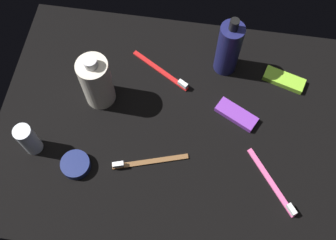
{
  "coord_description": "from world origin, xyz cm",
  "views": [
    {
      "loc": [
        -5.88,
        39.26,
        89.33
      ],
      "look_at": [
        0.0,
        0.0,
        3.0
      ],
      "focal_mm": 42.62,
      "sensor_mm": 36.0,
      "label": 1
    }
  ],
  "objects_px": {
    "toothbrush_pink": "(274,185)",
    "toothbrush_brown": "(146,162)",
    "lotion_bottle": "(229,48)",
    "snack_bar_purple": "(236,114)",
    "bodywash_bottle": "(96,82)",
    "snack_bar_lime": "(284,80)",
    "toothbrush_red": "(164,72)",
    "cream_tin_left": "(76,165)",
    "deodorant_stick": "(28,139)"
  },
  "relations": [
    {
      "from": "bodywash_bottle",
      "to": "snack_bar_lime",
      "type": "relative_size",
      "value": 1.62
    },
    {
      "from": "toothbrush_pink",
      "to": "snack_bar_purple",
      "type": "bearing_deg",
      "value": -59.31
    },
    {
      "from": "bodywash_bottle",
      "to": "cream_tin_left",
      "type": "distance_m",
      "value": 0.2
    },
    {
      "from": "bodywash_bottle",
      "to": "toothbrush_red",
      "type": "bearing_deg",
      "value": -147.83
    },
    {
      "from": "deodorant_stick",
      "to": "toothbrush_brown",
      "type": "distance_m",
      "value": 0.27
    },
    {
      "from": "toothbrush_red",
      "to": "cream_tin_left",
      "type": "relative_size",
      "value": 2.36
    },
    {
      "from": "toothbrush_pink",
      "to": "toothbrush_brown",
      "type": "relative_size",
      "value": 0.86
    },
    {
      "from": "toothbrush_brown",
      "to": "snack_bar_purple",
      "type": "distance_m",
      "value": 0.25
    },
    {
      "from": "toothbrush_red",
      "to": "toothbrush_brown",
      "type": "bearing_deg",
      "value": 89.01
    },
    {
      "from": "toothbrush_pink",
      "to": "lotion_bottle",
      "type": "bearing_deg",
      "value": -65.36
    },
    {
      "from": "snack_bar_purple",
      "to": "snack_bar_lime",
      "type": "height_order",
      "value": "same"
    },
    {
      "from": "snack_bar_purple",
      "to": "toothbrush_brown",
      "type": "bearing_deg",
      "value": 64.83
    },
    {
      "from": "toothbrush_pink",
      "to": "snack_bar_lime",
      "type": "distance_m",
      "value": 0.28
    },
    {
      "from": "snack_bar_lime",
      "to": "deodorant_stick",
      "type": "bearing_deg",
      "value": 41.86
    },
    {
      "from": "deodorant_stick",
      "to": "toothbrush_red",
      "type": "bearing_deg",
      "value": -137.68
    },
    {
      "from": "toothbrush_red",
      "to": "snack_bar_purple",
      "type": "xyz_separation_m",
      "value": [
        -0.2,
        0.09,
        0.0
      ]
    },
    {
      "from": "lotion_bottle",
      "to": "toothbrush_red",
      "type": "distance_m",
      "value": 0.18
    },
    {
      "from": "bodywash_bottle",
      "to": "snack_bar_purple",
      "type": "relative_size",
      "value": 1.62
    },
    {
      "from": "cream_tin_left",
      "to": "toothbrush_red",
      "type": "bearing_deg",
      "value": -120.13
    },
    {
      "from": "lotion_bottle",
      "to": "bodywash_bottle",
      "type": "bearing_deg",
      "value": 24.42
    },
    {
      "from": "toothbrush_red",
      "to": "snack_bar_purple",
      "type": "bearing_deg",
      "value": 154.25
    },
    {
      "from": "toothbrush_brown",
      "to": "snack_bar_lime",
      "type": "height_order",
      "value": "toothbrush_brown"
    },
    {
      "from": "toothbrush_red",
      "to": "deodorant_stick",
      "type": "bearing_deg",
      "value": 42.32
    },
    {
      "from": "snack_bar_purple",
      "to": "toothbrush_red",
      "type": "bearing_deg",
      "value": 1.7
    },
    {
      "from": "snack_bar_purple",
      "to": "toothbrush_pink",
      "type": "bearing_deg",
      "value": 148.13
    },
    {
      "from": "toothbrush_brown",
      "to": "toothbrush_red",
      "type": "relative_size",
      "value": 1.09
    },
    {
      "from": "bodywash_bottle",
      "to": "toothbrush_red",
      "type": "relative_size",
      "value": 1.05
    },
    {
      "from": "bodywash_bottle",
      "to": "snack_bar_purple",
      "type": "bearing_deg",
      "value": 179.5
    },
    {
      "from": "deodorant_stick",
      "to": "cream_tin_left",
      "type": "distance_m",
      "value": 0.12
    },
    {
      "from": "lotion_bottle",
      "to": "snack_bar_purple",
      "type": "relative_size",
      "value": 1.79
    },
    {
      "from": "cream_tin_left",
      "to": "lotion_bottle",
      "type": "bearing_deg",
      "value": -134.31
    },
    {
      "from": "toothbrush_brown",
      "to": "toothbrush_red",
      "type": "distance_m",
      "value": 0.25
    },
    {
      "from": "lotion_bottle",
      "to": "deodorant_stick",
      "type": "height_order",
      "value": "lotion_bottle"
    },
    {
      "from": "deodorant_stick",
      "to": "snack_bar_lime",
      "type": "xyz_separation_m",
      "value": [
        -0.58,
        -0.27,
        -0.04
      ]
    },
    {
      "from": "lotion_bottle",
      "to": "snack_bar_purple",
      "type": "distance_m",
      "value": 0.16
    },
    {
      "from": "toothbrush_brown",
      "to": "cream_tin_left",
      "type": "distance_m",
      "value": 0.16
    },
    {
      "from": "toothbrush_pink",
      "to": "toothbrush_brown",
      "type": "distance_m",
      "value": 0.3
    },
    {
      "from": "lotion_bottle",
      "to": "snack_bar_lime",
      "type": "relative_size",
      "value": 1.79
    },
    {
      "from": "bodywash_bottle",
      "to": "toothbrush_pink",
      "type": "bearing_deg",
      "value": 159.02
    },
    {
      "from": "toothbrush_pink",
      "to": "snack_bar_purple",
      "type": "height_order",
      "value": "toothbrush_pink"
    },
    {
      "from": "toothbrush_pink",
      "to": "cream_tin_left",
      "type": "xyz_separation_m",
      "value": [
        0.46,
        0.02,
        0.0
      ]
    },
    {
      "from": "deodorant_stick",
      "to": "cream_tin_left",
      "type": "relative_size",
      "value": 1.44
    },
    {
      "from": "bodywash_bottle",
      "to": "toothbrush_brown",
      "type": "distance_m",
      "value": 0.22
    },
    {
      "from": "toothbrush_brown",
      "to": "snack_bar_purple",
      "type": "relative_size",
      "value": 1.69
    },
    {
      "from": "toothbrush_red",
      "to": "snack_bar_lime",
      "type": "relative_size",
      "value": 1.54
    },
    {
      "from": "toothbrush_brown",
      "to": "snack_bar_purple",
      "type": "height_order",
      "value": "toothbrush_brown"
    },
    {
      "from": "bodywash_bottle",
      "to": "cream_tin_left",
      "type": "xyz_separation_m",
      "value": [
        0.02,
        0.19,
        -0.06
      ]
    },
    {
      "from": "snack_bar_lime",
      "to": "toothbrush_red",
      "type": "bearing_deg",
      "value": 21.02
    },
    {
      "from": "toothbrush_pink",
      "to": "toothbrush_brown",
      "type": "height_order",
      "value": "same"
    },
    {
      "from": "toothbrush_pink",
      "to": "snack_bar_purple",
      "type": "distance_m",
      "value": 0.19
    }
  ]
}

